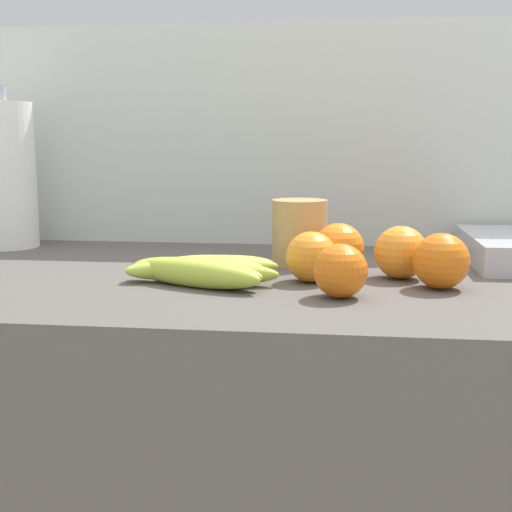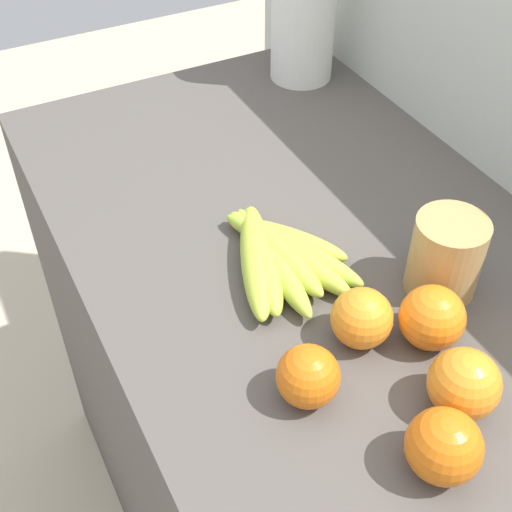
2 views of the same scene
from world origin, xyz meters
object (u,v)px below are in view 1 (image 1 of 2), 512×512
object	(u,v)px
orange_front	(441,261)
orange_far_right	(339,248)
banana_bunch	(197,270)
orange_center	(311,257)
orange_back_left	(401,252)
orange_back_right	(341,271)
paper_towel_roll	(5,175)
mug	(299,232)

from	to	relation	value
orange_front	orange_far_right	size ratio (longest dim) A/B	1.00
banana_bunch	orange_far_right	xyz separation A→B (m)	(0.20, 0.10, 0.02)
banana_bunch	orange_center	size ratio (longest dim) A/B	3.11
banana_bunch	orange_back_left	world-z (taller)	orange_back_left
orange_back_right	orange_front	world-z (taller)	orange_front
orange_front	paper_towel_roll	world-z (taller)	paper_towel_roll
banana_bunch	orange_front	bearing A→B (deg)	0.47
mug	orange_back_left	bearing A→B (deg)	-31.27
paper_towel_roll	orange_front	bearing A→B (deg)	-20.39
mug	orange_far_right	bearing A→B (deg)	-46.80
orange_center	orange_far_right	distance (m)	0.08
banana_bunch	orange_front	size ratio (longest dim) A/B	2.95
orange_front	paper_towel_roll	bearing A→B (deg)	159.61
banana_bunch	orange_center	distance (m)	0.16
paper_towel_roll	mug	bearing A→B (deg)	-12.16
orange_front	orange_back_left	bearing A→B (deg)	125.30
orange_center	orange_far_right	size ratio (longest dim) A/B	0.94
orange_center	paper_towel_roll	size ratio (longest dim) A/B	0.24
orange_center	orange_back_left	distance (m)	0.13
orange_front	orange_far_right	world-z (taller)	same
orange_center	orange_front	bearing A→B (deg)	-7.63
orange_far_right	orange_center	bearing A→B (deg)	-118.27
orange_front	orange_far_right	xyz separation A→B (m)	(-0.14, 0.09, 0.00)
orange_far_right	mug	distance (m)	0.09
orange_back_right	mug	xyz separation A→B (m)	(-0.07, 0.23, 0.02)
orange_far_right	mug	size ratio (longest dim) A/B	0.73
orange_back_right	orange_far_right	size ratio (longest dim) A/B	0.91
orange_front	orange_back_left	distance (m)	0.08
mug	orange_front	bearing A→B (deg)	-38.69
orange_center	mug	bearing A→B (deg)	100.71
orange_back_right	orange_far_right	bearing A→B (deg)	91.44
paper_towel_roll	mug	world-z (taller)	paper_towel_roll
banana_bunch	orange_back_left	distance (m)	0.29
banana_bunch	paper_towel_roll	distance (m)	0.52
orange_center	orange_back_right	world-z (taller)	orange_center
orange_back_right	orange_front	distance (m)	0.15
orange_back_right	banana_bunch	bearing A→B (deg)	160.87
orange_center	orange_back_right	bearing A→B (deg)	-66.35
orange_front	orange_back_left	world-z (taller)	orange_back_left
orange_front	orange_back_left	xyz separation A→B (m)	(-0.05, 0.07, 0.00)
orange_center	orange_front	distance (m)	0.18
orange_far_right	orange_back_left	bearing A→B (deg)	-15.70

